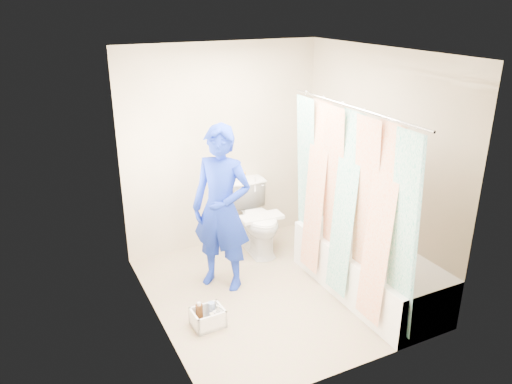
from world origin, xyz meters
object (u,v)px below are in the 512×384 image
toilet (257,218)px  cleaning_caddy (209,318)px  plumber (222,209)px  bathtub (368,269)px

toilet → cleaning_caddy: 1.60m
plumber → cleaning_caddy: plumber is taller
bathtub → cleaning_caddy: bathtub is taller
bathtub → plumber: (-1.26, 0.80, 0.59)m
cleaning_caddy → bathtub: bearing=-8.9°
bathtub → plumber: 1.60m
bathtub → cleaning_caddy: bearing=173.7°
plumber → bathtub: bearing=14.5°
toilet → plumber: plumber is taller
bathtub → toilet: size_ratio=2.16×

